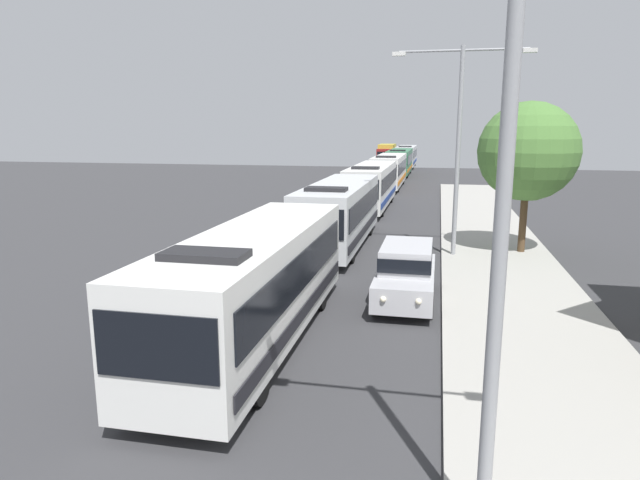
# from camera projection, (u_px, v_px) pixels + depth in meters

# --- Properties ---
(bus_lead) EXTENTS (2.58, 10.76, 3.21)m
(bus_lead) POSITION_uv_depth(u_px,v_px,m) (257.00, 281.00, 14.58)
(bus_lead) COLOR silver
(bus_lead) RESTS_ON ground_plane
(bus_second_in_line) EXTENTS (2.58, 10.95, 3.21)m
(bus_second_in_line) POSITION_uv_depth(u_px,v_px,m) (340.00, 212.00, 26.61)
(bus_second_in_line) COLOR silver
(bus_second_in_line) RESTS_ON ground_plane
(bus_middle) EXTENTS (2.58, 12.01, 3.21)m
(bus_middle) POSITION_uv_depth(u_px,v_px,m) (372.00, 185.00, 39.14)
(bus_middle) COLOR silver
(bus_middle) RESTS_ON ground_plane
(bus_fourth_in_line) EXTENTS (2.58, 12.26, 3.21)m
(bus_fourth_in_line) POSITION_uv_depth(u_px,v_px,m) (389.00, 170.00, 52.70)
(bus_fourth_in_line) COLOR silver
(bus_fourth_in_line) RESTS_ON ground_plane
(bus_rear) EXTENTS (2.58, 11.88, 3.21)m
(bus_rear) POSITION_uv_depth(u_px,v_px,m) (400.00, 161.00, 66.12)
(bus_rear) COLOR #33724C
(bus_rear) RESTS_ON ground_plane
(bus_tail_end) EXTENTS (2.58, 11.21, 3.21)m
(bus_tail_end) POSITION_uv_depth(u_px,v_px,m) (406.00, 156.00, 79.10)
(bus_tail_end) COLOR silver
(bus_tail_end) RESTS_ON ground_plane
(white_suv) EXTENTS (1.86, 5.03, 1.90)m
(white_suv) POSITION_uv_depth(u_px,v_px,m) (406.00, 271.00, 18.19)
(white_suv) COLOR #B7B7BC
(white_suv) RESTS_ON ground_plane
(box_truck_oncoming) EXTENTS (2.35, 7.65, 3.15)m
(box_truck_oncoming) POSITION_uv_depth(u_px,v_px,m) (387.00, 154.00, 84.60)
(box_truck_oncoming) COLOR maroon
(box_truck_oncoming) RESTS_ON ground_plane
(streetlamp_near) EXTENTS (4.98, 0.28, 7.70)m
(streetlamp_near) POSITION_uv_depth(u_px,v_px,m) (504.00, 197.00, 6.75)
(streetlamp_near) COLOR gray
(streetlamp_near) RESTS_ON sidewalk
(streetlamp_mid) EXTENTS (5.83, 0.28, 8.88)m
(streetlamp_mid) POSITION_uv_depth(u_px,v_px,m) (459.00, 131.00, 23.41)
(streetlamp_mid) COLOR gray
(streetlamp_mid) RESTS_ON sidewalk
(roadside_tree) EXTENTS (4.36, 4.36, 6.68)m
(roadside_tree) POSITION_uv_depth(u_px,v_px,m) (528.00, 152.00, 24.11)
(roadside_tree) COLOR #4C3823
(roadside_tree) RESTS_ON sidewalk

